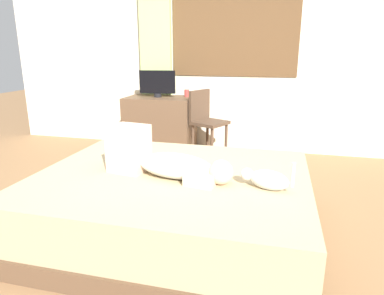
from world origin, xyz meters
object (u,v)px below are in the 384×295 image
object	(u,v)px
tv_monitor	(157,83)
cup	(187,93)
bed	(173,203)
chair_by_desk	(205,118)
desk	(160,124)
cat	(266,179)
person_lying	(163,160)

from	to	relation	value
tv_monitor	cup	world-z (taller)	tv_monitor
bed	chair_by_desk	xyz separation A→B (m)	(-0.16, 1.94, 0.28)
bed	cup	size ratio (longest dim) A/B	21.25
desk	chair_by_desk	size ratio (longest dim) A/B	1.05
tv_monitor	chair_by_desk	bearing A→B (deg)	-10.65
cup	cat	bearing A→B (deg)	-63.56
person_lying	chair_by_desk	world-z (taller)	chair_by_desk
bed	chair_by_desk	distance (m)	1.97
cup	chair_by_desk	distance (m)	0.50
cat	tv_monitor	distance (m)	2.70
bed	person_lying	world-z (taller)	person_lying
cat	tv_monitor	bearing A→B (deg)	124.82
bed	cup	xyz separation A→B (m)	(-0.48, 2.21, 0.55)
cup	bed	bearing A→B (deg)	-77.75
person_lying	desk	bearing A→B (deg)	109.88
bed	person_lying	bearing A→B (deg)	-137.26
tv_monitor	cup	xyz separation A→B (m)	(0.37, 0.14, -0.13)
bed	cat	world-z (taller)	cat
tv_monitor	person_lying	bearing A→B (deg)	-69.48
person_lying	tv_monitor	world-z (taller)	tv_monitor
cup	chair_by_desk	xyz separation A→B (m)	(0.32, -0.27, -0.28)
desk	person_lying	bearing A→B (deg)	-70.12
bed	tv_monitor	distance (m)	2.34
cat	desk	bearing A→B (deg)	124.35
desk	cup	distance (m)	0.56
cat	cup	bearing A→B (deg)	116.44
person_lying	chair_by_desk	xyz separation A→B (m)	(-0.11, 1.99, -0.08)
bed	tv_monitor	size ratio (longest dim) A/B	4.20
cat	cup	size ratio (longest dim) A/B	3.65
chair_by_desk	bed	bearing A→B (deg)	-85.19
person_lying	cup	world-z (taller)	cup
tv_monitor	chair_by_desk	world-z (taller)	tv_monitor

